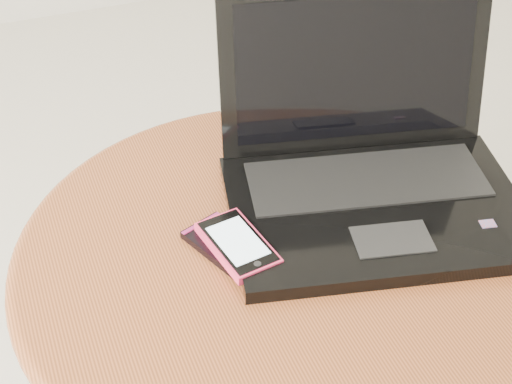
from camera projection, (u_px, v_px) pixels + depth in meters
name	position (u px, v px, depth m)	size (l,w,h in m)	color
table	(276.00, 308.00, 1.05)	(0.67, 0.67, 0.53)	#513015
laptop	(370.00, 168.00, 1.03)	(0.43, 0.39, 0.25)	black
phone_black	(227.00, 246.00, 0.97)	(0.10, 0.13, 0.01)	black
phone_pink	(238.00, 245.00, 0.95)	(0.08, 0.12, 0.01)	#F6335F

